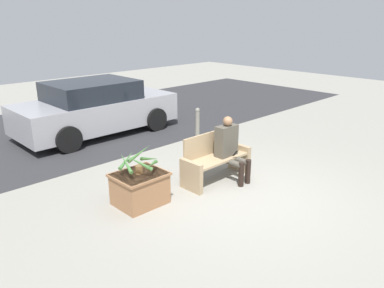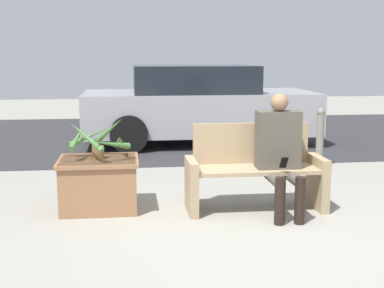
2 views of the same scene
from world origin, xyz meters
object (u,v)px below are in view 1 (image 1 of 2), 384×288
(parked_car, at_px, (95,108))
(potted_plant, at_px, (139,162))
(bench, at_px, (215,159))
(bollard_post, at_px, (197,124))
(planter_box, at_px, (140,187))
(person_seated, at_px, (230,146))

(parked_car, bearing_deg, potted_plant, -111.24)
(potted_plant, relative_size, parked_car, 0.16)
(bench, height_order, bollard_post, bench)
(bollard_post, bearing_deg, potted_plant, -150.76)
(planter_box, distance_m, bollard_post, 3.46)
(bench, xyz_separation_m, potted_plant, (-1.61, 0.19, 0.34))
(person_seated, xyz_separation_m, potted_plant, (-1.83, 0.37, 0.07))
(person_seated, relative_size, planter_box, 1.48)
(planter_box, xyz_separation_m, bollard_post, (3.02, 1.69, 0.16))
(bench, xyz_separation_m, person_seated, (0.22, -0.18, 0.26))
(bollard_post, bearing_deg, planter_box, -150.73)
(parked_car, bearing_deg, planter_box, -111.31)
(planter_box, height_order, bollard_post, bollard_post)
(person_seated, relative_size, parked_car, 0.30)
(parked_car, bearing_deg, bench, -89.54)
(person_seated, xyz_separation_m, planter_box, (-1.83, 0.36, -0.38))
(bollard_post, bearing_deg, bench, -126.79)
(parked_car, height_order, bollard_post, parked_car)
(bench, distance_m, potted_plant, 1.66)
(bench, bearing_deg, parked_car, 90.46)
(person_seated, height_order, bollard_post, person_seated)
(bench, bearing_deg, planter_box, 173.66)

